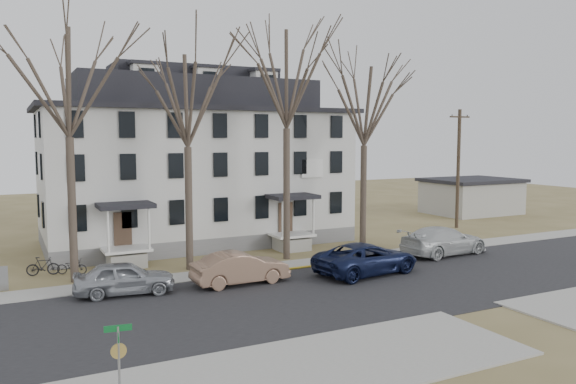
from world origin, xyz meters
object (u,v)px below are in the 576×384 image
tree_mid_left (187,94)px  car_white (444,241)px  car_navy (366,259)px  street_sign (119,356)px  tree_center (287,72)px  boarding_house (196,165)px  tree_mid_right (365,100)px  tree_far_left (67,74)px  car_tan (240,269)px  utility_pole_far (458,167)px  bicycle_left (72,267)px  bicycle_right (43,267)px  car_silver (125,279)px

tree_mid_left → car_white: (15.17, -3.45, -8.73)m
car_navy → street_sign: bearing=116.4°
tree_center → car_white: size_ratio=2.45×
boarding_house → car_white: boarding_house is taller
tree_mid_right → tree_far_left: bearing=180.0°
car_tan → tree_far_left: bearing=58.2°
utility_pole_far → bicycle_left: size_ratio=5.95×
boarding_house → bicycle_right: bearing=-149.1°
tree_mid_right → car_tan: (-10.20, -4.26, -8.81)m
tree_mid_left → car_silver: bearing=-139.3°
tree_mid_left → boarding_house: bearing=69.8°
tree_mid_right → bicycle_right: 21.03m
car_tan → bicycle_left: 9.31m
boarding_house → utility_pole_far: size_ratio=2.19×
tree_center → car_tan: tree_center is taller
car_white → boarding_house: bearing=41.2°
tree_mid_left → bicycle_left: 11.06m
boarding_house → bicycle_right: 13.01m
tree_far_left → car_white: (21.17, -3.45, -9.47)m
boarding_house → car_navy: bearing=-69.5°
tree_far_left → car_tan: (7.30, -4.26, -9.55)m
tree_mid_left → tree_center: bearing=0.0°
bicycle_right → street_sign: (0.86, -17.15, 1.15)m
tree_center → street_sign: bearing=-129.4°
car_silver → car_tan: bearing=-89.2°
boarding_house → car_silver: size_ratio=4.58×
car_silver → bicycle_right: (-3.15, 5.58, -0.28)m
tree_far_left → tree_mid_left: bearing=0.0°
car_tan → bicycle_left: (-7.27, 5.80, -0.38)m
tree_far_left → utility_pole_far: tree_far_left is taller
utility_pole_far → car_white: bearing=-137.4°
bicycle_right → street_sign: street_sign is taller
tree_center → tree_mid_right: 5.70m
tree_far_left → bicycle_right: bearing=124.6°
tree_mid_left → street_sign: size_ratio=5.16×
tree_mid_right → street_sign: tree_mid_right is taller
tree_far_left → tree_center: (12.00, 0.00, 0.74)m
tree_center → street_sign: (-12.49, -15.19, -9.44)m
boarding_house → tree_center: bearing=-69.8°
tree_mid_right → bicycle_left: 19.80m
car_silver → tree_far_left: bearing=33.9°
car_tan → bicycle_right: (-8.65, 6.22, -0.30)m
utility_pole_far → car_white: size_ratio=1.59×
utility_pole_far → tree_center: bearing=-166.5°
car_tan → bicycle_right: 10.66m
car_white → bicycle_right: bearing=71.3°
bicycle_right → tree_mid_right: bearing=-86.6°
tree_center → tree_mid_right: tree_center is taller
car_silver → car_tan: car_tan is taller
tree_mid_left → car_white: tree_mid_left is taller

